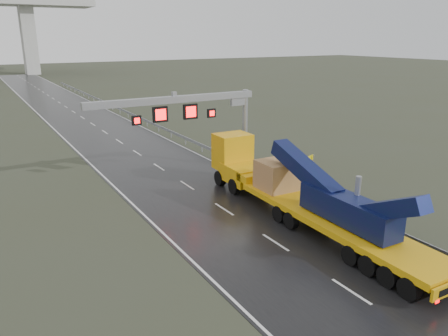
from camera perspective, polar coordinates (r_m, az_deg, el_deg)
ground at (r=23.72m, az=12.70°, el=-13.24°), size 400.00×400.00×0.00m
road at (r=57.75m, az=-15.29°, el=4.54°), size 11.00×200.00×0.02m
guardrail at (r=50.40m, az=-5.55°, el=4.12°), size 0.20×140.00×1.40m
sign_gantry at (r=37.14m, az=-3.46°, el=7.33°), size 14.90×1.20×7.42m
heavy_haul_truck at (r=30.03m, az=8.41°, el=-2.39°), size 3.59×21.28×4.98m
exit_sign_pair at (r=35.81m, az=10.93°, el=0.41°), size 1.42×0.56×2.55m
striped_barrier at (r=38.05m, az=7.22°, el=-0.43°), size 0.68×0.50×1.04m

